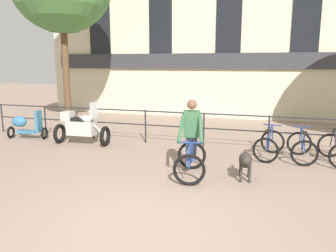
{
  "coord_description": "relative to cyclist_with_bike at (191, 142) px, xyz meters",
  "views": [
    {
      "loc": [
        1.77,
        -4.36,
        2.5
      ],
      "look_at": [
        -0.42,
        2.86,
        1.05
      ],
      "focal_mm": 35.0,
      "sensor_mm": 36.0,
      "label": 1
    }
  ],
  "objects": [
    {
      "name": "building_facade",
      "position": [
        -0.2,
        8.39,
        4.41
      ],
      "size": [
        18.0,
        0.72,
        10.39
      ],
      "color": "beige",
      "rests_on": "ground_plane"
    },
    {
      "name": "parked_bicycle_mid_left",
      "position": [
        2.51,
        1.94,
        -0.41
      ],
      "size": [
        0.7,
        1.13,
        0.86
      ],
      "rotation": [
        0.0,
        0.0,
        3.18
      ],
      "color": "black",
      "rests_on": "ground_plane"
    },
    {
      "name": "parked_bicycle_near_lamp",
      "position": [
        1.7,
        1.94,
        -0.41
      ],
      "size": [
        0.84,
        1.21,
        0.86
      ],
      "rotation": [
        0.0,
        0.0,
        2.97
      ],
      "color": "black",
      "rests_on": "ground_plane"
    },
    {
      "name": "canal_railing",
      "position": [
        -0.2,
        2.6,
        -0.05
      ],
      "size": [
        15.05,
        0.05,
        1.05
      ],
      "color": "#232326",
      "rests_on": "ground_plane"
    },
    {
      "name": "dog",
      "position": [
        1.21,
        -0.03,
        -0.32
      ],
      "size": [
        0.34,
        0.93,
        0.63
      ],
      "rotation": [
        0.0,
        0.0,
        0.11
      ],
      "color": "#332D28",
      "rests_on": "ground_plane"
    },
    {
      "name": "parked_bicycle_mid_right",
      "position": [
        3.32,
        1.94,
        -0.41
      ],
      "size": [
        0.77,
        1.17,
        0.86
      ],
      "rotation": [
        0.0,
        0.0,
        3.24
      ],
      "color": "black",
      "rests_on": "ground_plane"
    },
    {
      "name": "parked_motorcycle",
      "position": [
        -3.9,
        1.77,
        -0.2
      ],
      "size": [
        1.71,
        0.7,
        1.35
      ],
      "rotation": [
        0.0,
        0.0,
        1.62
      ],
      "color": "black",
      "rests_on": "ground_plane"
    },
    {
      "name": "parked_scooter",
      "position": [
        -6.12,
        1.96,
        -0.3
      ],
      "size": [
        1.33,
        0.62,
        0.96
      ],
      "rotation": [
        0.0,
        0.0,
        1.74
      ],
      "color": "black",
      "rests_on": "ground_plane"
    },
    {
      "name": "ground_plane",
      "position": [
        -0.2,
        -2.6,
        -0.76
      ],
      "size": [
        60.0,
        60.0,
        0.0
      ],
      "primitive_type": "plane",
      "color": "gray"
    },
    {
      "name": "cyclist_with_bike",
      "position": [
        0.0,
        0.0,
        0.0
      ],
      "size": [
        0.87,
        1.27,
        1.7
      ],
      "rotation": [
        0.0,
        0.0,
        0.17
      ],
      "color": "black",
      "rests_on": "ground_plane"
    }
  ]
}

